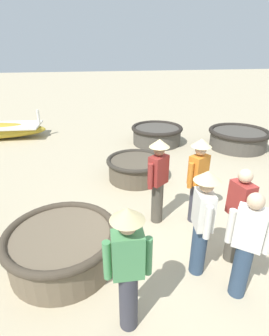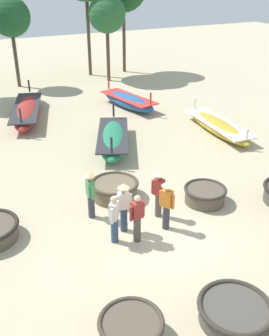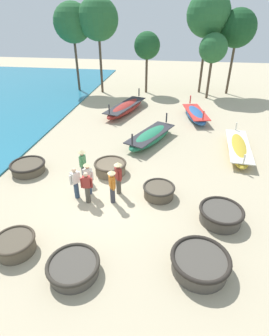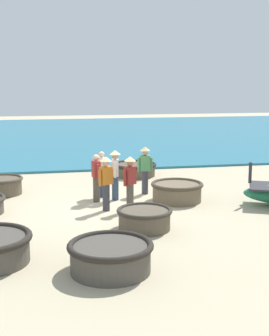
{
  "view_description": "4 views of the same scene",
  "coord_description": "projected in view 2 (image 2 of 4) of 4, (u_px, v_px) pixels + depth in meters",
  "views": [
    {
      "loc": [
        -3.5,
        1.85,
        3.06
      ],
      "look_at": [
        1.19,
        0.9,
        0.9
      ],
      "focal_mm": 28.0,
      "sensor_mm": 36.0,
      "label": 1
    },
    {
      "loc": [
        -4.94,
        -8.81,
        7.32
      ],
      "look_at": [
        0.52,
        2.19,
        1.06
      ],
      "focal_mm": 42.0,
      "sensor_mm": 36.0,
      "label": 2
    },
    {
      "loc": [
        2.83,
        -9.27,
        7.41
      ],
      "look_at": [
        1.24,
        1.33,
        1.0
      ],
      "focal_mm": 28.0,
      "sensor_mm": 36.0,
      "label": 3
    },
    {
      "loc": [
        14.14,
        -2.01,
        3.89
      ],
      "look_at": [
        -0.31,
        0.91,
        1.14
      ],
      "focal_mm": 50.0,
      "sensor_mm": 36.0,
      "label": 4
    }
  ],
  "objects": [
    {
      "name": "coracle_nearest",
      "position": [
        131.0,
        329.0,
        8.53
      ],
      "size": [
        1.47,
        1.47,
        0.6
      ],
      "color": "brown",
      "rests_on": "ground"
    },
    {
      "name": "long_boat_ochre_hull",
      "position": [
        27.0,
        111.0,
        21.22
      ],
      "size": [
        2.95,
        5.92,
        1.45
      ],
      "color": "maroon",
      "rests_on": "ground"
    },
    {
      "name": "coracle_weathered",
      "position": [
        235.0,
        312.0,
        9.02
      ],
      "size": [
        1.75,
        1.75,
        0.5
      ],
      "color": "#4C473F",
      "rests_on": "ground"
    },
    {
      "name": "fisherman_with_hat",
      "position": [
        114.0,
        218.0,
        11.42
      ],
      "size": [
        0.39,
        0.43,
        1.57
      ],
      "color": "#2D425B",
      "rests_on": "ground"
    },
    {
      "name": "fisherman_crouching",
      "position": [
        90.0,
        192.0,
        12.52
      ],
      "size": [
        0.36,
        0.53,
        1.67
      ],
      "color": "#383842",
      "rests_on": "ground"
    },
    {
      "name": "tree_leftmost",
      "position": [
        10.0,
        17.0,
        25.17
      ],
      "size": [
        2.56,
        2.56,
        5.83
      ],
      "color": "#4C3D2D",
      "rests_on": "ground"
    },
    {
      "name": "tree_rightmost",
      "position": [
        107.0,
        14.0,
        26.61
      ],
      "size": [
        2.56,
        2.56,
        5.84
      ],
      "color": "#4C3D2D",
      "rests_on": "ground"
    },
    {
      "name": "long_boat_green_hull",
      "position": [
        113.0,
        139.0,
        17.87
      ],
      "size": [
        3.15,
        4.81,
        1.36
      ],
      "color": "#237551",
      "rests_on": "ground"
    },
    {
      "name": "fisherman_standing_right",
      "position": [
        124.0,
        204.0,
        11.86
      ],
      "size": [
        0.52,
        0.36,
        1.67
      ],
      "color": "#2D425B",
      "rests_on": "ground"
    },
    {
      "name": "coracle_beside_post",
      "position": [
        205.0,
        194.0,
        13.65
      ],
      "size": [
        1.49,
        1.49,
        0.56
      ],
      "color": "brown",
      "rests_on": "ground"
    },
    {
      "name": "long_boat_red_hull",
      "position": [
        128.0,
        101.0,
        22.96
      ],
      "size": [
        2.08,
        4.51,
        1.34
      ],
      "color": "#285693",
      "rests_on": "ground"
    },
    {
      "name": "coracle_front_right",
      "position": [
        115.0,
        189.0,
        13.92
      ],
      "size": [
        1.72,
        1.72,
        0.63
      ],
      "color": "brown",
      "rests_on": "ground"
    },
    {
      "name": "ground_plane",
      "position": [
        151.0,
        230.0,
        12.31
      ],
      "size": [
        80.0,
        80.0,
        0.0
      ],
      "primitive_type": "plane",
      "color": "#BCAD8C"
    },
    {
      "name": "fisherman_standing_left",
      "position": [
        167.0,
        202.0,
        11.96
      ],
      "size": [
        0.36,
        0.48,
        1.67
      ],
      "color": "#383842",
      "rests_on": "ground"
    },
    {
      "name": "long_boat_white_hull",
      "position": [
        218.0,
        126.0,
        19.55
      ],
      "size": [
        1.67,
        5.19,
        1.03
      ],
      "color": "gold",
      "rests_on": "ground"
    },
    {
      "name": "fisherman_hauling",
      "position": [
        159.0,
        191.0,
        12.58
      ],
      "size": [
        0.38,
        0.45,
        1.67
      ],
      "color": "#4C473D",
      "rests_on": "ground"
    },
    {
      "name": "fisherman_by_coracle",
      "position": [
        137.0,
        217.0,
        11.45
      ],
      "size": [
        0.52,
        0.27,
        1.57
      ],
      "color": "#4C473D",
      "rests_on": "ground"
    }
  ]
}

